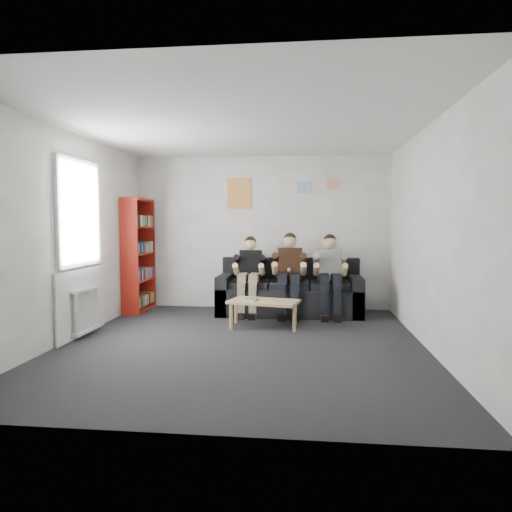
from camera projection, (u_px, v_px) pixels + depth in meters
The scene contains 14 objects.
room_shell at pixel (242, 237), 5.64m from camera, with size 5.00×5.00×5.00m.
sofa at pixel (290, 294), 7.69m from camera, with size 2.37×0.97×0.92m.
bookshelf at pixel (139, 255), 7.86m from camera, with size 0.29×0.88×1.95m.
coffee_table at pixel (264, 303), 6.63m from camera, with size 0.99×0.55×0.40m.
game_cases at pixel (251, 299), 6.61m from camera, with size 0.22×0.17×0.03m.
person_left at pixel (249, 275), 7.54m from camera, with size 0.37×0.79×1.30m.
person_middle at pixel (289, 274), 7.46m from camera, with size 0.40×0.86×1.36m.
person_right at pixel (330, 275), 7.39m from camera, with size 0.39×0.83×1.34m.
radiator at pixel (87, 310), 6.14m from camera, with size 0.10×0.64×0.60m.
window at pixel (80, 260), 6.10m from camera, with size 0.05×1.30×2.36m.
poster_large at pixel (239, 193), 8.10m from camera, with size 0.42×0.01×0.55m, color #F1DA55.
poster_blue at pixel (304, 187), 7.97m from camera, with size 0.25×0.01×0.20m, color #458CEA.
poster_pink at pixel (333, 184), 7.92m from camera, with size 0.22×0.01×0.18m, color #DA44B0.
poster_sign at pixel (206, 182), 8.15m from camera, with size 0.20×0.01×0.14m, color silver.
Camera 1 is at (0.78, -5.59, 1.50)m, focal length 32.00 mm.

